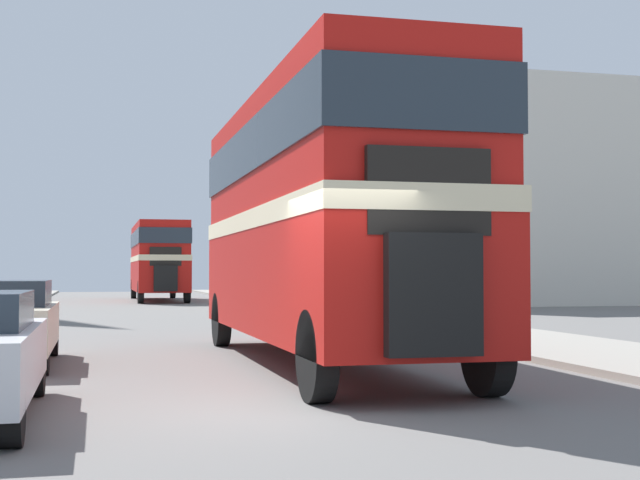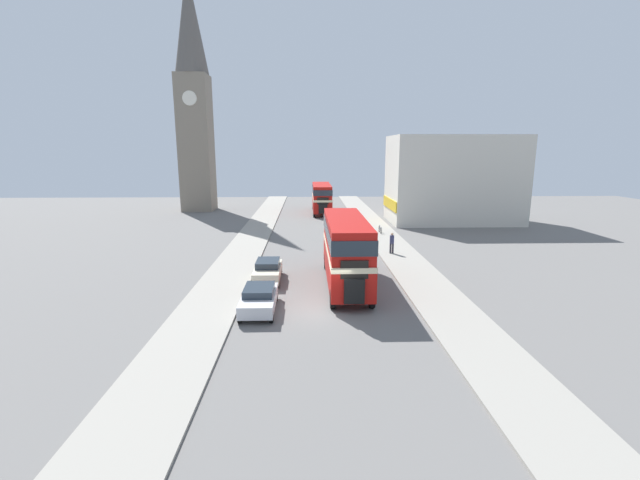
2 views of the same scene
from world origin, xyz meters
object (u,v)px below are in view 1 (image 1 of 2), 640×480
(car_parked_mid, at_px, (0,321))
(pedestrian_walking, at_px, (412,287))
(double_decker_bus, at_px, (320,207))
(bicycle_on_pavement, at_px, (342,300))
(bus_distant, at_px, (158,255))

(car_parked_mid, xyz_separation_m, pedestrian_walking, (9.95, 7.22, 0.39))
(double_decker_bus, height_order, bicycle_on_pavement, double_decker_bus)
(double_decker_bus, relative_size, bus_distant, 0.99)
(double_decker_bus, height_order, bus_distant, double_decker_bus)
(car_parked_mid, xyz_separation_m, bicycle_on_pavement, (10.53, 16.55, -0.26))
(double_decker_bus, height_order, pedestrian_walking, double_decker_bus)
(bus_distant, bearing_deg, pedestrian_walking, -78.57)
(double_decker_bus, distance_m, car_parked_mid, 5.70)
(bus_distant, xyz_separation_m, bicycle_on_pavement, (5.74, -16.15, -1.97))
(double_decker_bus, height_order, car_parked_mid, double_decker_bus)
(double_decker_bus, bearing_deg, pedestrian_walking, 60.60)
(car_parked_mid, relative_size, bicycle_on_pavement, 2.35)
(bus_distant, bearing_deg, car_parked_mid, -98.34)
(double_decker_bus, relative_size, car_parked_mid, 2.54)
(bus_distant, height_order, bicycle_on_pavement, bus_distant)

